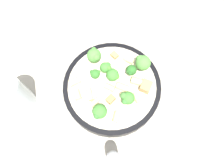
{
  "coord_description": "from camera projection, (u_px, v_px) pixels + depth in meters",
  "views": [
    {
      "loc": [
        -0.19,
        -0.01,
        0.54
      ],
      "look_at": [
        0.0,
        0.0,
        0.05
      ],
      "focal_mm": 35.0,
      "sensor_mm": 36.0,
      "label": 1
    }
  ],
  "objects": [
    {
      "name": "ground_plane",
      "position": [
        112.0,
        90.0,
        0.57
      ],
      "size": [
        2.0,
        2.0,
        0.0
      ],
      "primitive_type": "plane",
      "color": "#BCB29E"
    },
    {
      "name": "pasta_bowl",
      "position": [
        112.0,
        88.0,
        0.55
      ],
      "size": [
        0.24,
        0.24,
        0.04
      ],
      "color": "black",
      "rests_on": "ground_plane"
    },
    {
      "name": "broccoli_floret_0",
      "position": [
        106.0,
        67.0,
        0.53
      ],
      "size": [
        0.03,
        0.03,
        0.04
      ],
      "color": "#84AD60",
      "rests_on": "pasta_bowl"
    },
    {
      "name": "broccoli_floret_1",
      "position": [
        114.0,
        75.0,
        0.52
      ],
      "size": [
        0.03,
        0.03,
        0.04
      ],
      "color": "#93B766",
      "rests_on": "pasta_bowl"
    },
    {
      "name": "broccoli_floret_2",
      "position": [
        99.0,
        112.0,
        0.49
      ],
      "size": [
        0.04,
        0.03,
        0.04
      ],
      "color": "#9EC175",
      "rests_on": "pasta_bowl"
    },
    {
      "name": "broccoli_floret_3",
      "position": [
        95.0,
        74.0,
        0.52
      ],
      "size": [
        0.02,
        0.03,
        0.03
      ],
      "color": "#84AD60",
      "rests_on": "pasta_bowl"
    },
    {
      "name": "broccoli_floret_4",
      "position": [
        94.0,
        56.0,
        0.53
      ],
      "size": [
        0.04,
        0.04,
        0.04
      ],
      "color": "#84AD60",
      "rests_on": "pasta_bowl"
    },
    {
      "name": "broccoli_floret_5",
      "position": [
        131.0,
        71.0,
        0.53
      ],
      "size": [
        0.03,
        0.03,
        0.03
      ],
      "color": "#84AD60",
      "rests_on": "pasta_bowl"
    },
    {
      "name": "broccoli_floret_6",
      "position": [
        143.0,
        62.0,
        0.53
      ],
      "size": [
        0.04,
        0.04,
        0.04
      ],
      "color": "#93B766",
      "rests_on": "pasta_bowl"
    },
    {
      "name": "broccoli_floret_7",
      "position": [
        127.0,
        98.0,
        0.5
      ],
      "size": [
        0.03,
        0.03,
        0.04
      ],
      "color": "#93B766",
      "rests_on": "pasta_bowl"
    },
    {
      "name": "rigatoni_0",
      "position": [
        90.0,
        95.0,
        0.52
      ],
      "size": [
        0.03,
        0.02,
        0.01
      ],
      "primitive_type": "cylinder",
      "rotation": [
        1.57,
        0.0,
        1.91
      ],
      "color": "beige",
      "rests_on": "pasta_bowl"
    },
    {
      "name": "rigatoni_1",
      "position": [
        129.0,
        60.0,
        0.55
      ],
      "size": [
        0.02,
        0.03,
        0.01
      ],
      "primitive_type": "cylinder",
      "rotation": [
        1.57,
        0.0,
        2.7
      ],
      "color": "beige",
      "rests_on": "pasta_bowl"
    },
    {
      "name": "rigatoni_2",
      "position": [
        137.0,
        81.0,
        0.53
      ],
      "size": [
        0.02,
        0.03,
        0.02
      ],
      "primitive_type": "cylinder",
      "rotation": [
        1.57,
        0.0,
        2.93
      ],
      "color": "beige",
      "rests_on": "pasta_bowl"
    },
    {
      "name": "rigatoni_3",
      "position": [
        122.0,
        87.0,
        0.52
      ],
      "size": [
        0.03,
        0.03,
        0.02
      ],
      "primitive_type": "cylinder",
      "rotation": [
        1.57,
        0.0,
        2.82
      ],
      "color": "beige",
      "rests_on": "pasta_bowl"
    },
    {
      "name": "rigatoni_4",
      "position": [
        77.0,
        95.0,
        0.52
      ],
      "size": [
        0.03,
        0.02,
        0.02
      ],
      "primitive_type": "cylinder",
      "rotation": [
        1.57,
        0.0,
        1.99
      ],
      "color": "beige",
      "rests_on": "pasta_bowl"
    },
    {
      "name": "rigatoni_5",
      "position": [
        137.0,
        98.0,
        0.52
      ],
      "size": [
        0.03,
        0.02,
        0.01
      ],
      "primitive_type": "cylinder",
      "rotation": [
        1.57,
        0.0,
        2.17
      ],
      "color": "beige",
      "rests_on": "pasta_bowl"
    },
    {
      "name": "rigatoni_6",
      "position": [
        109.0,
        87.0,
        0.52
      ],
      "size": [
        0.02,
        0.03,
        0.01
      ],
      "primitive_type": "cylinder",
      "rotation": [
        1.57,
        0.0,
        2.74
      ],
      "color": "beige",
      "rests_on": "pasta_bowl"
    },
    {
      "name": "rigatoni_7",
      "position": [
        116.0,
        117.0,
        0.5
      ],
      "size": [
        0.03,
        0.02,
        0.02
      ],
      "primitive_type": "cylinder",
      "rotation": [
        1.57,
        0.0,
        1.4
      ],
      "color": "beige",
      "rests_on": "pasta_bowl"
    },
    {
      "name": "rigatoni_8",
      "position": [
        75.0,
        82.0,
        0.53
      ],
      "size": [
        0.03,
        0.03,
        0.02
      ],
      "primitive_type": "cylinder",
      "rotation": [
        1.57,
        0.0,
        0.56
      ],
      "color": "beige",
      "rests_on": "pasta_bowl"
    },
    {
      "name": "rigatoni_9",
      "position": [
        95.0,
        102.0,
        0.51
      ],
      "size": [
        0.03,
        0.03,
        0.01
      ],
      "primitive_type": "cylinder",
      "rotation": [
        1.57,
        0.0,
        0.87
      ],
      "color": "beige",
      "rests_on": "pasta_bowl"
    },
    {
      "name": "chicken_chunk_0",
      "position": [
        146.0,
        87.0,
        0.52
      ],
      "size": [
        0.03,
        0.03,
        0.02
      ],
      "primitive_type": "cube",
      "rotation": [
        0.0,
        0.0,
        2.79
      ],
      "color": "tan",
      "rests_on": "pasta_bowl"
    },
    {
      "name": "chicken_chunk_1",
      "position": [
        112.0,
        100.0,
        0.51
      ],
      "size": [
        0.02,
        0.02,
        0.01
      ],
      "primitive_type": "cube",
      "rotation": [
        0.0,
        0.0,
        2.47
      ],
      "color": "#A87A4C",
      "rests_on": "pasta_bowl"
    },
    {
      "name": "chicken_chunk_2",
      "position": [
        113.0,
        55.0,
        0.56
      ],
      "size": [
        0.02,
        0.02,
        0.01
      ],
      "primitive_type": "cube",
      "rotation": [
        0.0,
        0.0,
        0.85
      ],
      "color": "tan",
      "rests_on": "pasta_bowl"
    },
    {
      "name": "drinking_glass",
      "position": [
        16.0,
        96.0,
        0.51
      ],
      "size": [
        0.06,
        0.06,
        0.12
      ],
      "color": "silver",
      "rests_on": "ground_plane"
    },
    {
      "name": "pepper_shaker",
      "position": [
        113.0,
        159.0,
        0.47
      ],
      "size": [
        0.03,
        0.03,
        0.09
      ],
      "color": "silver",
      "rests_on": "ground_plane"
    }
  ]
}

